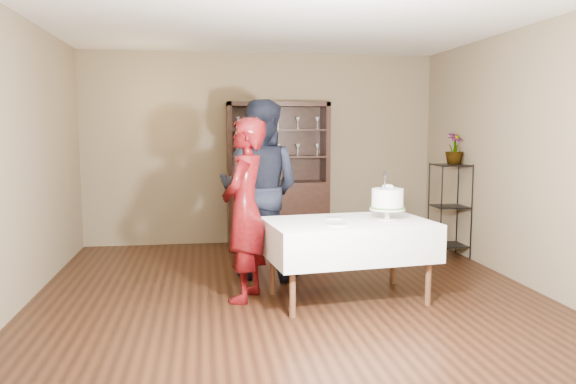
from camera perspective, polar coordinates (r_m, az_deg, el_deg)
name	(u,v)px	position (r m, az deg, el deg)	size (l,w,h in m)	color
floor	(287,290)	(5.81, -0.06, -9.96)	(5.00, 5.00, 0.00)	black
ceiling	(287,19)	(5.67, -0.06, 17.21)	(5.00, 5.00, 0.00)	white
back_wall	(261,149)	(8.06, -2.71, 4.41)	(5.00, 0.02, 2.70)	#75644B
wall_left	(21,160)	(5.76, -25.49, 2.91)	(0.02, 5.00, 2.70)	#75644B
wall_right	(520,156)	(6.44, 22.54, 3.37)	(0.02, 5.00, 2.70)	#75644B
china_hutch	(278,198)	(7.89, -1.06, -0.63)	(1.40, 0.48, 2.00)	black
plant_etagere	(450,206)	(7.46, 16.10, -1.41)	(0.42, 0.42, 1.20)	black
cake_table	(348,239)	(5.42, 6.14, -4.81)	(1.64, 1.13, 0.77)	silver
woman	(245,210)	(5.35, -4.41, -1.81)	(0.64, 0.42, 1.75)	#360604
man	(259,189)	(6.16, -2.93, 0.26)	(0.95, 0.74, 1.95)	black
cake	(387,200)	(5.48, 10.07, -0.83)	(0.34, 0.34, 0.47)	white
plate_near	(336,225)	(5.12, 4.93, -3.32)	(0.20, 0.20, 0.01)	white
plate_far	(334,218)	(5.50, 4.65, -2.63)	(0.18, 0.18, 0.01)	white
potted_plant	(454,149)	(7.41, 16.55, 4.24)	(0.22, 0.22, 0.40)	#416B33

